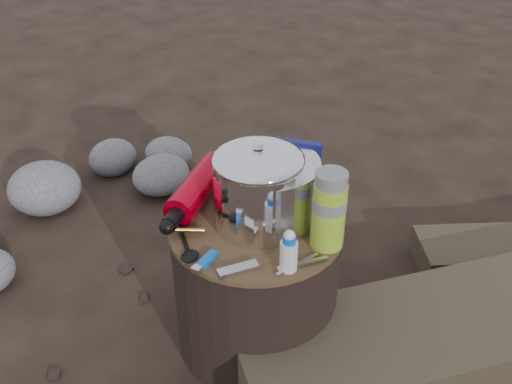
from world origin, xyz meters
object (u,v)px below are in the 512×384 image
Objects in this scene: stump at (256,284)px; fuel_bottle at (197,188)px; thermos at (329,210)px; camping_pot at (258,186)px; travel_mug at (324,191)px.

fuel_bottle is at bearing -174.81° from stump.
fuel_bottle is at bearing -170.90° from thermos.
fuel_bottle reaches higher than stump.
camping_pot is 2.00× the size of travel_mug.
thermos reaches higher than travel_mug.
thermos is (0.17, 0.04, -0.01)m from camping_pot.
camping_pot is at bearing -13.88° from fuel_bottle.
camping_pot is at bearing 69.95° from stump.
stump is 0.30m from camping_pot.
thermos is at bearing 11.50° from camping_pot.
thermos is 0.15m from travel_mug.
stump is at bearing -120.15° from travel_mug.
travel_mug is at bearing 126.43° from thermos.
stump is 0.29m from fuel_bottle.
stump is at bearing -110.05° from camping_pot.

